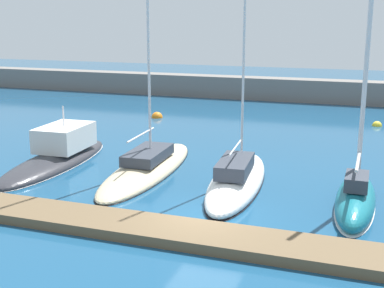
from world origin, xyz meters
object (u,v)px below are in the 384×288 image
motorboat_charcoal_nearest (58,155)px  sailboat_sand_second (148,166)px  mooring_buoy_yellow (377,126)px  sailboat_white_third (237,180)px  sailboat_teal_fourth (356,197)px  mooring_buoy_orange (157,118)px

motorboat_charcoal_nearest → sailboat_sand_second: sailboat_sand_second is taller
sailboat_sand_second → mooring_buoy_yellow: size_ratio=33.03×
sailboat_white_third → sailboat_teal_fourth: bearing=-107.2°
mooring_buoy_orange → mooring_buoy_yellow: 15.36m
sailboat_sand_second → mooring_buoy_yellow: 18.06m
motorboat_charcoal_nearest → sailboat_sand_second: 4.87m
sailboat_teal_fourth → motorboat_charcoal_nearest: bearing=83.2°
motorboat_charcoal_nearest → sailboat_teal_fourth: sailboat_teal_fourth is taller
mooring_buoy_orange → mooring_buoy_yellow: (15.21, 2.16, 0.00)m
sailboat_teal_fourth → mooring_buoy_yellow: bearing=-2.2°
mooring_buoy_orange → motorboat_charcoal_nearest: bearing=-89.5°
motorboat_charcoal_nearest → mooring_buoy_orange: 12.89m
sailboat_white_third → mooring_buoy_orange: 16.57m
sailboat_sand_second → motorboat_charcoal_nearest: bearing=89.1°
sailboat_teal_fourth → sailboat_white_third: bearing=77.7°
motorboat_charcoal_nearest → mooring_buoy_orange: size_ratio=11.22×
motorboat_charcoal_nearest → mooring_buoy_orange: motorboat_charcoal_nearest is taller
motorboat_charcoal_nearest → sailboat_white_third: (9.45, -0.64, -0.10)m
mooring_buoy_yellow → sailboat_white_third: bearing=-109.8°
motorboat_charcoal_nearest → sailboat_white_third: bearing=-96.6°
mooring_buoy_orange → sailboat_sand_second: bearing=-68.6°
motorboat_charcoal_nearest → mooring_buoy_yellow: (15.08, 15.05, -0.38)m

